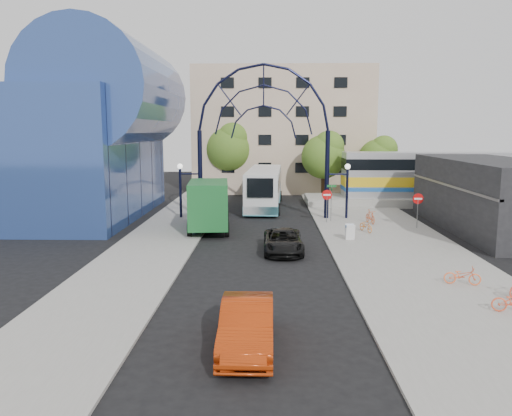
{
  "coord_description": "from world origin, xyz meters",
  "views": [
    {
      "loc": [
        0.39,
        -25.21,
        7.0
      ],
      "look_at": [
        -0.39,
        6.0,
        2.13
      ],
      "focal_mm": 35.0,
      "sensor_mm": 36.0,
      "label": 1
    }
  ],
  "objects_px": {
    "sandwich_board": "(350,230)",
    "bike_near_a": "(366,226)",
    "gateway_arch": "(264,110)",
    "city_bus": "(264,187)",
    "train_car": "(477,175)",
    "green_truck": "(209,206)",
    "red_sedan": "(247,325)",
    "do_not_enter_sign": "(418,202)",
    "black_suv": "(283,241)",
    "bike_far_a": "(462,275)",
    "tree_north_c": "(379,157)",
    "tree_north_a": "(325,154)",
    "street_name_sign": "(331,195)",
    "tree_north_b": "(230,146)",
    "bike_near_b": "(370,217)",
    "stop_sign": "(327,198)"
  },
  "relations": [
    {
      "from": "stop_sign",
      "to": "green_truck",
      "type": "bearing_deg",
      "value": -162.64
    },
    {
      "from": "tree_north_a",
      "to": "green_truck",
      "type": "height_order",
      "value": "tree_north_a"
    },
    {
      "from": "black_suv",
      "to": "bike_far_a",
      "type": "bearing_deg",
      "value": -39.18
    },
    {
      "from": "tree_north_c",
      "to": "stop_sign",
      "type": "bearing_deg",
      "value": -114.69
    },
    {
      "from": "bike_near_a",
      "to": "tree_north_c",
      "type": "bearing_deg",
      "value": 55.42
    },
    {
      "from": "bike_near_a",
      "to": "bike_far_a",
      "type": "relative_size",
      "value": 0.98
    },
    {
      "from": "sandwich_board",
      "to": "train_car",
      "type": "distance_m",
      "value": 21.65
    },
    {
      "from": "do_not_enter_sign",
      "to": "black_suv",
      "type": "bearing_deg",
      "value": -144.3
    },
    {
      "from": "sandwich_board",
      "to": "bike_far_a",
      "type": "xyz_separation_m",
      "value": [
        3.56,
        -9.26,
        -0.2
      ]
    },
    {
      "from": "gateway_arch",
      "to": "city_bus",
      "type": "xyz_separation_m",
      "value": [
        0.03,
        6.32,
        -6.73
      ]
    },
    {
      "from": "green_truck",
      "to": "gateway_arch",
      "type": "bearing_deg",
      "value": 46.09
    },
    {
      "from": "city_bus",
      "to": "bike_near_a",
      "type": "relative_size",
      "value": 8.26
    },
    {
      "from": "black_suv",
      "to": "green_truck",
      "type": "bearing_deg",
      "value": 127.83
    },
    {
      "from": "do_not_enter_sign",
      "to": "green_truck",
      "type": "relative_size",
      "value": 0.34
    },
    {
      "from": "gateway_arch",
      "to": "do_not_enter_sign",
      "type": "distance_m",
      "value": 13.43
    },
    {
      "from": "sandwich_board",
      "to": "tree_north_c",
      "type": "bearing_deg",
      "value": 73.45
    },
    {
      "from": "train_car",
      "to": "city_bus",
      "type": "bearing_deg",
      "value": -175.18
    },
    {
      "from": "street_name_sign",
      "to": "tree_north_c",
      "type": "relative_size",
      "value": 0.43
    },
    {
      "from": "tree_north_c",
      "to": "street_name_sign",
      "type": "bearing_deg",
      "value": -114.31
    },
    {
      "from": "street_name_sign",
      "to": "bike_near_a",
      "type": "xyz_separation_m",
      "value": [
        1.9,
        -4.06,
        -1.6
      ]
    },
    {
      "from": "sandwich_board",
      "to": "bike_near_a",
      "type": "relative_size",
      "value": 0.63
    },
    {
      "from": "bike_near_a",
      "to": "sandwich_board",
      "type": "bearing_deg",
      "value": -140.4
    },
    {
      "from": "tree_north_b",
      "to": "bike_near_b",
      "type": "distance_m",
      "value": 22.22
    },
    {
      "from": "gateway_arch",
      "to": "tree_north_b",
      "type": "relative_size",
      "value": 1.7
    },
    {
      "from": "train_car",
      "to": "tree_north_c",
      "type": "distance_m",
      "value": 9.95
    },
    {
      "from": "green_truck",
      "to": "bike_near_b",
      "type": "distance_m",
      "value": 12.11
    },
    {
      "from": "black_suv",
      "to": "tree_north_b",
      "type": "bearing_deg",
      "value": 100.13
    },
    {
      "from": "black_suv",
      "to": "bike_near_a",
      "type": "height_order",
      "value": "black_suv"
    },
    {
      "from": "sandwich_board",
      "to": "bike_near_a",
      "type": "xyz_separation_m",
      "value": [
        1.5,
        2.56,
        -0.21
      ]
    },
    {
      "from": "gateway_arch",
      "to": "tree_north_c",
      "type": "distance_m",
      "value": 18.95
    },
    {
      "from": "tree_north_c",
      "to": "tree_north_a",
      "type": "bearing_deg",
      "value": -161.56
    },
    {
      "from": "tree_north_b",
      "to": "green_truck",
      "type": "relative_size",
      "value": 1.1
    },
    {
      "from": "green_truck",
      "to": "red_sedan",
      "type": "xyz_separation_m",
      "value": [
        3.49,
        -19.22,
        -0.98
      ]
    },
    {
      "from": "street_name_sign",
      "to": "tree_north_b",
      "type": "distance_m",
      "value": 19.81
    },
    {
      "from": "stop_sign",
      "to": "tree_north_c",
      "type": "bearing_deg",
      "value": 65.31
    },
    {
      "from": "street_name_sign",
      "to": "green_truck",
      "type": "distance_m",
      "value": 9.55
    },
    {
      "from": "gateway_arch",
      "to": "black_suv",
      "type": "relative_size",
      "value": 2.84
    },
    {
      "from": "green_truck",
      "to": "black_suv",
      "type": "distance_m",
      "value": 8.15
    },
    {
      "from": "red_sedan",
      "to": "sandwich_board",
      "type": "bearing_deg",
      "value": 69.67
    },
    {
      "from": "bike_far_a",
      "to": "street_name_sign",
      "type": "bearing_deg",
      "value": 26.07
    },
    {
      "from": "train_car",
      "to": "tree_north_a",
      "type": "distance_m",
      "value": 14.52
    },
    {
      "from": "city_bus",
      "to": "bike_near_a",
      "type": "distance_m",
      "value": 13.8
    },
    {
      "from": "tree_north_a",
      "to": "red_sedan",
      "type": "bearing_deg",
      "value": -100.13
    },
    {
      "from": "red_sedan",
      "to": "bike_near_b",
      "type": "relative_size",
      "value": 2.89
    },
    {
      "from": "tree_north_c",
      "to": "green_truck",
      "type": "xyz_separation_m",
      "value": [
        -15.89,
        -18.61,
        -2.5
      ]
    },
    {
      "from": "sandwich_board",
      "to": "black_suv",
      "type": "height_order",
      "value": "black_suv"
    },
    {
      "from": "green_truck",
      "to": "red_sedan",
      "type": "bearing_deg",
      "value": -84.79
    },
    {
      "from": "stop_sign",
      "to": "sandwich_board",
      "type": "relative_size",
      "value": 2.53
    },
    {
      "from": "stop_sign",
      "to": "do_not_enter_sign",
      "type": "bearing_deg",
      "value": -17.88
    },
    {
      "from": "gateway_arch",
      "to": "bike_far_a",
      "type": "relative_size",
      "value": 8.58
    }
  ]
}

